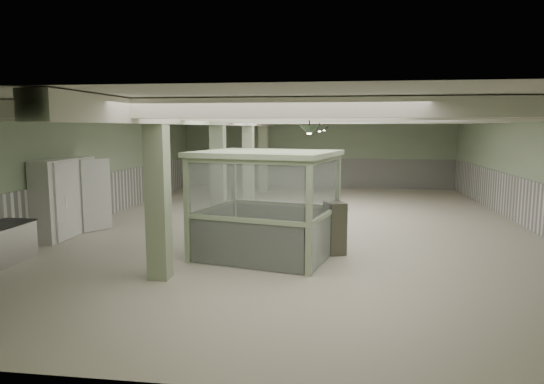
# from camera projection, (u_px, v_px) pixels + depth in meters

# --- Properties ---
(floor) EXTENTS (20.00, 20.00, 0.00)m
(floor) POSITION_uv_depth(u_px,v_px,m) (302.00, 225.00, 15.62)
(floor) COLOR beige
(floor) RESTS_ON ground
(ceiling) EXTENTS (14.00, 20.00, 0.02)m
(ceiling) POSITION_uv_depth(u_px,v_px,m) (303.00, 112.00, 15.14)
(ceiling) COLOR beige
(ceiling) RESTS_ON wall_back
(wall_back) EXTENTS (14.00, 0.02, 3.60)m
(wall_back) POSITION_uv_depth(u_px,v_px,m) (317.00, 153.00, 25.20)
(wall_back) COLOR #98AD8B
(wall_back) RESTS_ON floor
(wall_front) EXTENTS (14.00, 0.02, 3.60)m
(wall_front) POSITION_uv_depth(u_px,v_px,m) (239.00, 243.00, 5.56)
(wall_front) COLOR #98AD8B
(wall_front) RESTS_ON floor
(wall_left) EXTENTS (0.02, 20.00, 3.60)m
(wall_left) POSITION_uv_depth(u_px,v_px,m) (95.00, 167.00, 16.32)
(wall_left) COLOR #98AD8B
(wall_left) RESTS_ON floor
(wall_right) EXTENTS (0.02, 20.00, 3.60)m
(wall_right) POSITION_uv_depth(u_px,v_px,m) (537.00, 172.00, 14.44)
(wall_right) COLOR #98AD8B
(wall_right) RESTS_ON floor
(wainscot_left) EXTENTS (0.05, 19.90, 1.50)m
(wainscot_left) POSITION_uv_depth(u_px,v_px,m) (98.00, 197.00, 16.46)
(wainscot_left) COLOR white
(wainscot_left) RESTS_ON floor
(wainscot_right) EXTENTS (0.05, 19.90, 1.50)m
(wainscot_right) POSITION_uv_depth(u_px,v_px,m) (533.00, 206.00, 14.58)
(wainscot_right) COLOR white
(wainscot_right) RESTS_ON floor
(wainscot_back) EXTENTS (13.90, 0.05, 1.50)m
(wainscot_back) POSITION_uv_depth(u_px,v_px,m) (316.00, 173.00, 25.31)
(wainscot_back) COLOR white
(wainscot_back) RESTS_ON floor
(girder) EXTENTS (0.45, 19.90, 0.40)m
(girder) POSITION_uv_depth(u_px,v_px,m) (225.00, 119.00, 15.51)
(girder) COLOR silver
(girder) RESTS_ON ceiling
(beam_a) EXTENTS (13.90, 0.35, 0.32)m
(beam_a) POSITION_uv_depth(u_px,v_px,m) (269.00, 108.00, 7.80)
(beam_a) COLOR silver
(beam_a) RESTS_ON ceiling
(beam_b) EXTENTS (13.90, 0.35, 0.32)m
(beam_b) POSITION_uv_depth(u_px,v_px,m) (286.00, 113.00, 10.25)
(beam_b) COLOR silver
(beam_b) RESTS_ON ceiling
(beam_c) EXTENTS (13.90, 0.35, 0.32)m
(beam_c) POSITION_uv_depth(u_px,v_px,m) (296.00, 116.00, 12.71)
(beam_c) COLOR silver
(beam_c) RESTS_ON ceiling
(beam_d) EXTENTS (13.90, 0.35, 0.32)m
(beam_d) POSITION_uv_depth(u_px,v_px,m) (303.00, 117.00, 15.16)
(beam_d) COLOR silver
(beam_d) RESTS_ON ceiling
(beam_e) EXTENTS (13.90, 0.35, 0.32)m
(beam_e) POSITION_uv_depth(u_px,v_px,m) (308.00, 119.00, 17.62)
(beam_e) COLOR silver
(beam_e) RESTS_ON ceiling
(beam_f) EXTENTS (13.90, 0.35, 0.32)m
(beam_f) POSITION_uv_depth(u_px,v_px,m) (312.00, 120.00, 20.07)
(beam_f) COLOR silver
(beam_f) RESTS_ON ceiling
(beam_g) EXTENTS (13.90, 0.35, 0.32)m
(beam_g) POSITION_uv_depth(u_px,v_px,m) (315.00, 121.00, 22.53)
(beam_g) COLOR silver
(beam_g) RESTS_ON ceiling
(column_a) EXTENTS (0.42, 0.42, 3.60)m
(column_a) POSITION_uv_depth(u_px,v_px,m) (158.00, 193.00, 9.82)
(column_a) COLOR #A4B592
(column_a) RESTS_ON floor
(column_b) EXTENTS (0.42, 0.42, 3.60)m
(column_b) POSITION_uv_depth(u_px,v_px,m) (218.00, 171.00, 14.73)
(column_b) COLOR #A4B592
(column_b) RESTS_ON floor
(column_c) EXTENTS (0.42, 0.42, 3.60)m
(column_c) POSITION_uv_depth(u_px,v_px,m) (248.00, 160.00, 19.64)
(column_c) COLOR #A4B592
(column_c) RESTS_ON floor
(column_d) EXTENTS (0.42, 0.42, 3.60)m
(column_d) POSITION_uv_depth(u_px,v_px,m) (263.00, 154.00, 23.57)
(column_d) COLOR #A4B592
(column_d) RESTS_ON floor
(pendant_front) EXTENTS (0.44, 0.44, 0.22)m
(pendant_front) POSITION_uv_depth(u_px,v_px,m) (309.00, 130.00, 10.24)
(pendant_front) COLOR #2E3C2D
(pendant_front) RESTS_ON ceiling
(pendant_mid) EXTENTS (0.44, 0.44, 0.22)m
(pendant_mid) POSITION_uv_depth(u_px,v_px,m) (319.00, 129.00, 15.64)
(pendant_mid) COLOR #2E3C2D
(pendant_mid) RESTS_ON ceiling
(pendant_back) EXTENTS (0.44, 0.44, 0.22)m
(pendant_back) POSITION_uv_depth(u_px,v_px,m) (324.00, 129.00, 20.55)
(pendant_back) COLOR #2E3C2D
(pendant_back) RESTS_ON ceiling
(walkin_cooler) EXTENTS (1.04, 2.46, 2.26)m
(walkin_cooler) POSITION_uv_depth(u_px,v_px,m) (66.00, 197.00, 13.91)
(walkin_cooler) COLOR white
(walkin_cooler) RESTS_ON floor
(guard_booth) EXTENTS (3.71, 3.36, 2.55)m
(guard_booth) POSITION_uv_depth(u_px,v_px,m) (266.00, 185.00, 11.62)
(guard_booth) COLOR #A0B490
(guard_booth) RESTS_ON floor
(filing_cabinet) EXTENTS (0.61, 0.71, 1.29)m
(filing_cabinet) POSITION_uv_depth(u_px,v_px,m) (335.00, 228.00, 11.98)
(filing_cabinet) COLOR #555547
(filing_cabinet) RESTS_ON floor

